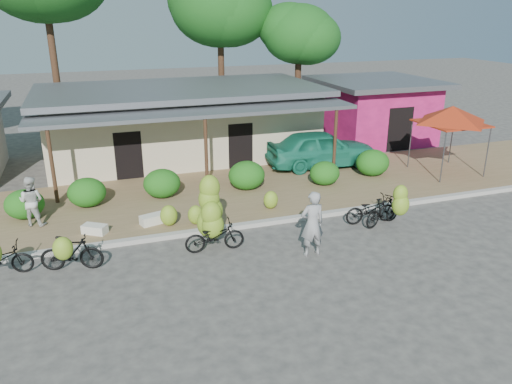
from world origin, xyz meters
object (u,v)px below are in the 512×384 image
at_px(bike_right, 388,208).
at_px(red_canopy, 452,115).
at_px(tree_near_right, 295,32).
at_px(bike_center, 212,220).
at_px(vendor, 312,224).
at_px(teal_van, 321,149).
at_px(bystander, 31,201).
at_px(bike_left, 70,252).
at_px(sack_far, 95,229).
at_px(tree_center_right, 216,5).
at_px(bike_far_right, 371,210).
at_px(sack_near, 154,219).

bearing_deg(bike_right, red_canopy, -72.63).
xyz_separation_m(tree_near_right, bike_center, (-8.40, -13.62, -4.68)).
bearing_deg(vendor, teal_van, -118.53).
height_order(vendor, bystander, vendor).
relative_size(bike_left, teal_van, 0.36).
xyz_separation_m(bike_left, sack_far, (0.67, 2.10, -0.31)).
distance_m(bike_center, bike_right, 5.80).
bearing_deg(sack_far, tree_center_right, 60.68).
height_order(tree_center_right, sack_far, tree_center_right).
xyz_separation_m(tree_near_right, bike_far_right, (-2.97, -13.60, -5.07)).
height_order(bike_left, teal_van, teal_van).
relative_size(tree_center_right, bystander, 5.55).
relative_size(bike_far_right, teal_van, 0.38).
relative_size(tree_near_right, bike_left, 4.07).
bearing_deg(bike_far_right, bystander, 77.39).
height_order(red_canopy, bystander, red_canopy).
xyz_separation_m(sack_near, sack_far, (-1.85, -0.18, -0.01)).
relative_size(bystander, teal_van, 0.34).
relative_size(bike_far_right, sack_near, 2.16).
xyz_separation_m(bike_far_right, vendor, (-2.85, -1.47, 0.51)).
xyz_separation_m(bike_right, sack_far, (-9.10, 2.31, -0.39)).
distance_m(tree_near_right, teal_van, 9.09).
bearing_deg(teal_van, bike_far_right, 173.08).
relative_size(tree_near_right, bike_right, 4.18).
relative_size(tree_center_right, red_canopy, 2.60).
bearing_deg(sack_near, sack_far, -174.52).
bearing_deg(sack_far, bike_left, -107.70).
relative_size(sack_far, teal_van, 0.16).
relative_size(red_canopy, bike_center, 1.60).
xyz_separation_m(tree_center_right, bike_center, (-4.40, -15.62, -6.13)).
bearing_deg(vendor, bike_far_right, -153.50).
bearing_deg(bike_far_right, teal_van, -6.05).
bearing_deg(bike_left, tree_near_right, -28.10).
bearing_deg(bike_far_right, sack_near, 77.73).
height_order(sack_far, bystander, bystander).
relative_size(tree_center_right, sack_far, 12.14).
height_order(bike_left, bike_center, bike_center).
bearing_deg(bike_right, bike_far_right, 19.07).
height_order(red_canopy, teal_van, red_canopy).
bearing_deg(teal_van, tree_near_right, -10.64).
height_order(bike_right, sack_near, bike_right).
bearing_deg(sack_near, red_canopy, 6.64).
distance_m(red_canopy, bike_left, 15.82).
height_order(tree_center_right, bike_far_right, tree_center_right).
relative_size(sack_far, bystander, 0.46).
relative_size(bike_far_right, sack_far, 2.44).
bearing_deg(tree_center_right, vendor, -96.08).
relative_size(bike_right, teal_van, 0.35).
distance_m(sack_near, bystander, 3.92).
relative_size(bike_right, sack_far, 2.27).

